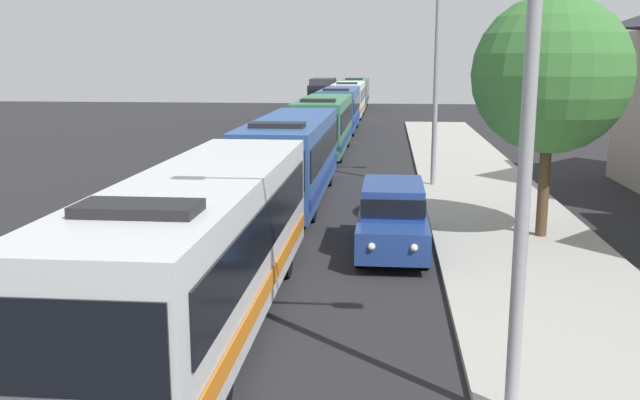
{
  "coord_description": "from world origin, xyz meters",
  "views": [
    {
      "loc": [
        2.23,
        -2.27,
        5.23
      ],
      "look_at": [
        0.59,
        14.53,
        1.79
      ],
      "focal_mm": 39.19,
      "sensor_mm": 36.0,
      "label": 1
    }
  ],
  "objects_px": {
    "bus_middle": "(324,123)",
    "bus_tail_end": "(356,92)",
    "white_suv": "(393,215)",
    "streetlamp_mid": "(437,49)",
    "roadside_tree": "(551,75)",
    "bus_rear": "(349,98)",
    "box_truck_oncoming": "(322,93)",
    "bus_second_in_line": "(292,155)",
    "streetlamp_near": "(531,71)",
    "bus_fourth_in_line": "(339,108)",
    "bus_lead": "(204,243)"
  },
  "relations": [
    {
      "from": "white_suv",
      "to": "box_truck_oncoming",
      "type": "distance_m",
      "value": 54.4
    },
    {
      "from": "bus_fourth_in_line",
      "to": "roadside_tree",
      "type": "xyz_separation_m",
      "value": [
        8.03,
        -30.26,
        3.08
      ]
    },
    {
      "from": "streetlamp_mid",
      "to": "streetlamp_near",
      "type": "bearing_deg",
      "value": -90.0
    },
    {
      "from": "bus_lead",
      "to": "box_truck_oncoming",
      "type": "bearing_deg",
      "value": 93.16
    },
    {
      "from": "bus_middle",
      "to": "bus_tail_end",
      "type": "xyz_separation_m",
      "value": [
        0.0,
        36.91,
        0.0
      ]
    },
    {
      "from": "bus_rear",
      "to": "box_truck_oncoming",
      "type": "bearing_deg",
      "value": 109.24
    },
    {
      "from": "bus_second_in_line",
      "to": "roadside_tree",
      "type": "bearing_deg",
      "value": -32.73
    },
    {
      "from": "roadside_tree",
      "to": "bus_rear",
      "type": "bearing_deg",
      "value": 100.61
    },
    {
      "from": "bus_fourth_in_line",
      "to": "box_truck_oncoming",
      "type": "distance_m",
      "value": 22.31
    },
    {
      "from": "bus_fourth_in_line",
      "to": "box_truck_oncoming",
      "type": "xyz_separation_m",
      "value": [
        -3.3,
        22.06,
        0.01
      ]
    },
    {
      "from": "bus_lead",
      "to": "streetlamp_near",
      "type": "bearing_deg",
      "value": -31.27
    },
    {
      "from": "bus_second_in_line",
      "to": "bus_tail_end",
      "type": "relative_size",
      "value": 0.98
    },
    {
      "from": "bus_lead",
      "to": "box_truck_oncoming",
      "type": "relative_size",
      "value": 1.59
    },
    {
      "from": "bus_second_in_line",
      "to": "bus_middle",
      "type": "bearing_deg",
      "value": 90.0
    },
    {
      "from": "bus_rear",
      "to": "bus_tail_end",
      "type": "bearing_deg",
      "value": 90.0
    },
    {
      "from": "bus_lead",
      "to": "streetlamp_near",
      "type": "relative_size",
      "value": 1.45
    },
    {
      "from": "streetlamp_mid",
      "to": "roadside_tree",
      "type": "bearing_deg",
      "value": -72.18
    },
    {
      "from": "bus_rear",
      "to": "white_suv",
      "type": "relative_size",
      "value": 2.26
    },
    {
      "from": "bus_lead",
      "to": "bus_tail_end",
      "type": "relative_size",
      "value": 1.02
    },
    {
      "from": "bus_fourth_in_line",
      "to": "bus_rear",
      "type": "relative_size",
      "value": 0.94
    },
    {
      "from": "bus_rear",
      "to": "bus_middle",
      "type": "bearing_deg",
      "value": -90.0
    },
    {
      "from": "bus_tail_end",
      "to": "bus_lead",
      "type": "bearing_deg",
      "value": -90.0
    },
    {
      "from": "box_truck_oncoming",
      "to": "roadside_tree",
      "type": "bearing_deg",
      "value": -77.78
    },
    {
      "from": "bus_tail_end",
      "to": "white_suv",
      "type": "xyz_separation_m",
      "value": [
        3.7,
        -56.74,
        -0.66
      ]
    },
    {
      "from": "white_suv",
      "to": "streetlamp_mid",
      "type": "height_order",
      "value": "streetlamp_mid"
    },
    {
      "from": "bus_tail_end",
      "to": "streetlamp_mid",
      "type": "bearing_deg",
      "value": -83.44
    },
    {
      "from": "bus_rear",
      "to": "box_truck_oncoming",
      "type": "relative_size",
      "value": 1.51
    },
    {
      "from": "bus_lead",
      "to": "streetlamp_near",
      "type": "height_order",
      "value": "streetlamp_near"
    },
    {
      "from": "bus_middle",
      "to": "bus_tail_end",
      "type": "relative_size",
      "value": 0.94
    },
    {
      "from": "bus_lead",
      "to": "bus_middle",
      "type": "relative_size",
      "value": 1.08
    },
    {
      "from": "bus_second_in_line",
      "to": "box_truck_oncoming",
      "type": "bearing_deg",
      "value": 94.0
    },
    {
      "from": "bus_middle",
      "to": "white_suv",
      "type": "bearing_deg",
      "value": -79.44
    },
    {
      "from": "bus_lead",
      "to": "white_suv",
      "type": "distance_m",
      "value": 6.89
    },
    {
      "from": "bus_lead",
      "to": "streetlamp_near",
      "type": "xyz_separation_m",
      "value": [
        5.4,
        -3.28,
        3.37
      ]
    },
    {
      "from": "bus_fourth_in_line",
      "to": "bus_second_in_line",
      "type": "bearing_deg",
      "value": -90.0
    },
    {
      "from": "bus_middle",
      "to": "bus_rear",
      "type": "relative_size",
      "value": 0.97
    },
    {
      "from": "bus_middle",
      "to": "streetlamp_near",
      "type": "distance_m",
      "value": 29.58
    },
    {
      "from": "bus_fourth_in_line",
      "to": "white_suv",
      "type": "height_order",
      "value": "bus_fourth_in_line"
    },
    {
      "from": "bus_second_in_line",
      "to": "streetlamp_near",
      "type": "xyz_separation_m",
      "value": [
        5.4,
        -15.83,
        3.37
      ]
    },
    {
      "from": "roadside_tree",
      "to": "box_truck_oncoming",
      "type": "bearing_deg",
      "value": 102.22
    },
    {
      "from": "bus_tail_end",
      "to": "roadside_tree",
      "type": "xyz_separation_m",
      "value": [
        8.03,
        -55.12,
        3.08
      ]
    },
    {
      "from": "bus_middle",
      "to": "box_truck_oncoming",
      "type": "distance_m",
      "value": 34.27
    },
    {
      "from": "bus_middle",
      "to": "white_suv",
      "type": "distance_m",
      "value": 20.19
    },
    {
      "from": "bus_lead",
      "to": "bus_fourth_in_line",
      "type": "height_order",
      "value": "same"
    },
    {
      "from": "bus_rear",
      "to": "streetlamp_mid",
      "type": "bearing_deg",
      "value": -81.15
    },
    {
      "from": "bus_fourth_in_line",
      "to": "bus_rear",
      "type": "xyz_separation_m",
      "value": [
        0.0,
        12.6,
        0.0
      ]
    },
    {
      "from": "bus_middle",
      "to": "roadside_tree",
      "type": "bearing_deg",
      "value": -66.22
    },
    {
      "from": "bus_rear",
      "to": "streetlamp_mid",
      "type": "height_order",
      "value": "streetlamp_mid"
    },
    {
      "from": "roadside_tree",
      "to": "bus_tail_end",
      "type": "bearing_deg",
      "value": 98.29
    },
    {
      "from": "bus_rear",
      "to": "box_truck_oncoming",
      "type": "height_order",
      "value": "bus_rear"
    }
  ]
}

